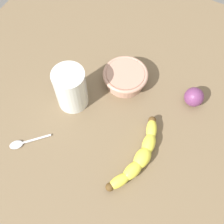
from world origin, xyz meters
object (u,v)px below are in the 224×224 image
object	(u,v)px
ceramic_bowl	(125,77)
plum_fruit	(194,97)
banana	(140,156)
smoothie_glass	(71,89)
teaspoon	(19,144)

from	to	relation	value
ceramic_bowl	plum_fruit	distance (cm)	20.33
banana	ceramic_bowl	size ratio (longest dim) A/B	1.78
smoothie_glass	plum_fruit	world-z (taller)	smoothie_glass
banana	smoothie_glass	world-z (taller)	smoothie_glass
banana	ceramic_bowl	bearing A→B (deg)	39.95
smoothie_glass	teaspoon	bearing A→B (deg)	-107.12
smoothie_glass	teaspoon	distance (cm)	20.26
smoothie_glass	banana	bearing A→B (deg)	-15.96
smoothie_glass	plum_fruit	xyz separation A→B (cm)	(30.42, 15.72, -3.64)
banana	smoothie_glass	distance (cm)	25.67
banana	teaspoon	bearing A→B (deg)	115.43
banana	plum_fruit	xyz separation A→B (cm)	(6.11, 22.67, 0.81)
ceramic_bowl	teaspoon	distance (cm)	35.08
smoothie_glass	ceramic_bowl	world-z (taller)	smoothie_glass
smoothie_glass	teaspoon	world-z (taller)	smoothie_glass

